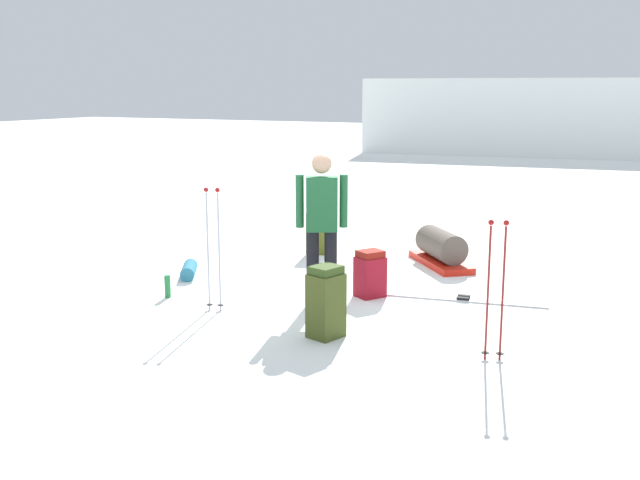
{
  "coord_description": "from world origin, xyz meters",
  "views": [
    {
      "loc": [
        3.68,
        -7.53,
        2.4
      ],
      "look_at": [
        0.0,
        0.0,
        0.7
      ],
      "focal_mm": 42.39,
      "sensor_mm": 36.0,
      "label": 1
    }
  ],
  "objects_px": {
    "backpack_large_dark": "(370,274)",
    "ski_poles_planted_near": "(213,243)",
    "backpack_small_spare": "(326,302)",
    "thermos_bottle": "(168,287)",
    "ski_poles_planted_far": "(496,283)",
    "ski_pair_near": "(463,299)",
    "skier_standing": "(322,221)",
    "sleeping_mat_rolled": "(189,270)",
    "backpack_bright": "(319,231)",
    "gear_sled": "(441,249)"
  },
  "relations": [
    {
      "from": "backpack_large_dark",
      "to": "sleeping_mat_rolled",
      "type": "height_order",
      "value": "backpack_large_dark"
    },
    {
      "from": "backpack_small_spare",
      "to": "sleeping_mat_rolled",
      "type": "bearing_deg",
      "value": 152.32
    },
    {
      "from": "backpack_bright",
      "to": "ski_poles_planted_far",
      "type": "height_order",
      "value": "ski_poles_planted_far"
    },
    {
      "from": "ski_poles_planted_near",
      "to": "gear_sled",
      "type": "relative_size",
      "value": 1.07
    },
    {
      "from": "backpack_small_spare",
      "to": "ski_pair_near",
      "type": "bearing_deg",
      "value": 65.06
    },
    {
      "from": "backpack_small_spare",
      "to": "gear_sled",
      "type": "bearing_deg",
      "value": 88.23
    },
    {
      "from": "ski_pair_near",
      "to": "ski_poles_planted_near",
      "type": "relative_size",
      "value": 1.4
    },
    {
      "from": "skier_standing",
      "to": "backpack_large_dark",
      "type": "height_order",
      "value": "skier_standing"
    },
    {
      "from": "backpack_bright",
      "to": "gear_sled",
      "type": "height_order",
      "value": "backpack_bright"
    },
    {
      "from": "backpack_bright",
      "to": "gear_sled",
      "type": "bearing_deg",
      "value": 1.82
    },
    {
      "from": "backpack_bright",
      "to": "ski_poles_planted_far",
      "type": "distance_m",
      "value": 4.69
    },
    {
      "from": "ski_poles_planted_far",
      "to": "gear_sled",
      "type": "relative_size",
      "value": 1.01
    },
    {
      "from": "thermos_bottle",
      "to": "backpack_large_dark",
      "type": "bearing_deg",
      "value": 26.85
    },
    {
      "from": "gear_sled",
      "to": "thermos_bottle",
      "type": "relative_size",
      "value": 4.87
    },
    {
      "from": "skier_standing",
      "to": "ski_poles_planted_near",
      "type": "xyz_separation_m",
      "value": [
        -0.96,
        -0.69,
        -0.2
      ]
    },
    {
      "from": "backpack_large_dark",
      "to": "backpack_small_spare",
      "type": "xyz_separation_m",
      "value": [
        0.16,
        -1.53,
        0.08
      ]
    },
    {
      "from": "ski_poles_planted_near",
      "to": "thermos_bottle",
      "type": "relative_size",
      "value": 5.21
    },
    {
      "from": "skier_standing",
      "to": "thermos_bottle",
      "type": "distance_m",
      "value": 1.99
    },
    {
      "from": "ski_poles_planted_near",
      "to": "ski_poles_planted_far",
      "type": "height_order",
      "value": "ski_poles_planted_near"
    },
    {
      "from": "backpack_large_dark",
      "to": "ski_poles_planted_near",
      "type": "xyz_separation_m",
      "value": [
        -1.32,
        -1.25,
        0.48
      ]
    },
    {
      "from": "backpack_small_spare",
      "to": "thermos_bottle",
      "type": "xyz_separation_m",
      "value": [
        -2.26,
        0.47,
        -0.22
      ]
    },
    {
      "from": "ski_pair_near",
      "to": "sleeping_mat_rolled",
      "type": "height_order",
      "value": "sleeping_mat_rolled"
    },
    {
      "from": "ski_poles_planted_far",
      "to": "backpack_large_dark",
      "type": "bearing_deg",
      "value": 141.03
    },
    {
      "from": "backpack_small_spare",
      "to": "thermos_bottle",
      "type": "distance_m",
      "value": 2.32
    },
    {
      "from": "backpack_small_spare",
      "to": "backpack_bright",
      "type": "bearing_deg",
      "value": 117.12
    },
    {
      "from": "backpack_small_spare",
      "to": "ski_poles_planted_far",
      "type": "distance_m",
      "value": 1.66
    },
    {
      "from": "ski_poles_planted_far",
      "to": "thermos_bottle",
      "type": "relative_size",
      "value": 4.9
    },
    {
      "from": "backpack_large_dark",
      "to": "ski_pair_near",
      "type": "bearing_deg",
      "value": 17.55
    },
    {
      "from": "backpack_large_dark",
      "to": "gear_sled",
      "type": "distance_m",
      "value": 1.91
    },
    {
      "from": "ski_poles_planted_far",
      "to": "backpack_bright",
      "type": "bearing_deg",
      "value": 135.56
    },
    {
      "from": "ski_poles_planted_near",
      "to": "ski_poles_planted_far",
      "type": "bearing_deg",
      "value": -3.46
    },
    {
      "from": "ski_poles_planted_near",
      "to": "thermos_bottle",
      "type": "height_order",
      "value": "ski_poles_planted_near"
    },
    {
      "from": "ski_poles_planted_far",
      "to": "thermos_bottle",
      "type": "bearing_deg",
      "value": 174.46
    },
    {
      "from": "ski_pair_near",
      "to": "gear_sled",
      "type": "relative_size",
      "value": 1.49
    },
    {
      "from": "sleeping_mat_rolled",
      "to": "backpack_bright",
      "type": "bearing_deg",
      "value": 65.95
    },
    {
      "from": "gear_sled",
      "to": "backpack_small_spare",
      "type": "bearing_deg",
      "value": -91.77
    },
    {
      "from": "backpack_large_dark",
      "to": "thermos_bottle",
      "type": "relative_size",
      "value": 2.12
    },
    {
      "from": "sleeping_mat_rolled",
      "to": "backpack_small_spare",
      "type": "bearing_deg",
      "value": -27.68
    },
    {
      "from": "backpack_large_dark",
      "to": "backpack_bright",
      "type": "xyz_separation_m",
      "value": [
        -1.56,
        1.83,
        0.07
      ]
    },
    {
      "from": "ski_poles_planted_near",
      "to": "sleeping_mat_rolled",
      "type": "bearing_deg",
      "value": 136.02
    },
    {
      "from": "thermos_bottle",
      "to": "ski_poles_planted_far",
      "type": "bearing_deg",
      "value": -5.54
    },
    {
      "from": "gear_sled",
      "to": "skier_standing",
      "type": "bearing_deg",
      "value": -104.29
    },
    {
      "from": "ski_pair_near",
      "to": "backpack_large_dark",
      "type": "height_order",
      "value": "backpack_large_dark"
    },
    {
      "from": "ski_poles_planted_near",
      "to": "skier_standing",
      "type": "bearing_deg",
      "value": 35.76
    },
    {
      "from": "backpack_large_dark",
      "to": "ski_poles_planted_far",
      "type": "relative_size",
      "value": 0.43
    },
    {
      "from": "backpack_small_spare",
      "to": "thermos_bottle",
      "type": "relative_size",
      "value": 2.75
    },
    {
      "from": "backpack_bright",
      "to": "thermos_bottle",
      "type": "height_order",
      "value": "backpack_bright"
    },
    {
      "from": "ski_pair_near",
      "to": "ski_poles_planted_far",
      "type": "bearing_deg",
      "value": -66.88
    },
    {
      "from": "ski_pair_near",
      "to": "gear_sled",
      "type": "xyz_separation_m",
      "value": [
        -0.76,
        1.57,
        0.21
      ]
    },
    {
      "from": "ski_poles_planted_far",
      "to": "backpack_small_spare",
      "type": "bearing_deg",
      "value": -176.78
    }
  ]
}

